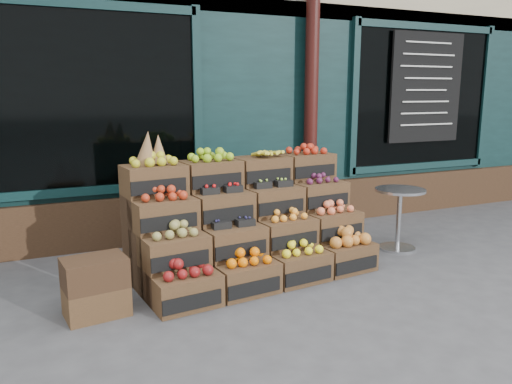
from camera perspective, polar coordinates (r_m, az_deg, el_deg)
name	(u,v)px	position (r m, az deg, el deg)	size (l,w,h in m)	color
ground	(306,293)	(4.78, 5.70, -11.39)	(60.00, 60.00, 0.00)	#454548
shop_facade	(165,60)	(9.22, -10.32, 14.66)	(12.00, 6.24, 4.80)	black
crate_display	(248,229)	(5.16, -0.97, -4.21)	(2.49, 1.41, 1.49)	#4B321D
spare_crates	(96,287)	(4.43, -17.86, -10.29)	(0.54, 0.41, 0.50)	#4B321D
bistro_table	(399,212)	(6.11, 16.03, -2.19)	(0.58, 0.58, 0.73)	#B6B8BE
shopkeeper	(49,161)	(6.56, -22.59, 3.31)	(0.74, 0.49, 2.04)	#144626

